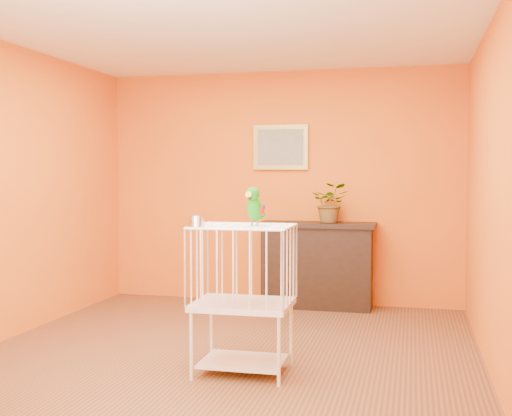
# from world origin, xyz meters

# --- Properties ---
(ground) EXTENTS (4.50, 4.50, 0.00)m
(ground) POSITION_xyz_m (0.00, 0.00, 0.00)
(ground) COLOR brown
(ground) RESTS_ON ground
(room_shell) EXTENTS (4.50, 4.50, 4.50)m
(room_shell) POSITION_xyz_m (0.00, 0.00, 1.58)
(room_shell) COLOR orange
(room_shell) RESTS_ON ground
(console_cabinet) EXTENTS (1.25, 0.45, 0.93)m
(console_cabinet) POSITION_xyz_m (0.44, 2.03, 0.46)
(console_cabinet) COLOR black
(console_cabinet) RESTS_ON ground
(potted_plant) EXTENTS (0.41, 0.45, 0.33)m
(potted_plant) POSITION_xyz_m (0.59, 2.07, 1.09)
(potted_plant) COLOR #26722D
(potted_plant) RESTS_ON console_cabinet
(framed_picture) EXTENTS (0.62, 0.04, 0.50)m
(framed_picture) POSITION_xyz_m (0.00, 2.22, 1.75)
(framed_picture) COLOR #AC923D
(framed_picture) RESTS_ON room_shell
(birdcage) EXTENTS (0.70, 0.55, 1.08)m
(birdcage) POSITION_xyz_m (0.26, -0.39, 0.56)
(birdcage) COLOR white
(birdcage) RESTS_ON ground
(feed_cup) EXTENTS (0.11, 0.11, 0.08)m
(feed_cup) POSITION_xyz_m (-0.02, -0.60, 1.12)
(feed_cup) COLOR silver
(feed_cup) RESTS_ON birdcage
(parrot) EXTENTS (0.14, 0.25, 0.28)m
(parrot) POSITION_xyz_m (0.35, -0.40, 1.22)
(parrot) COLOR #59544C
(parrot) RESTS_ON birdcage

